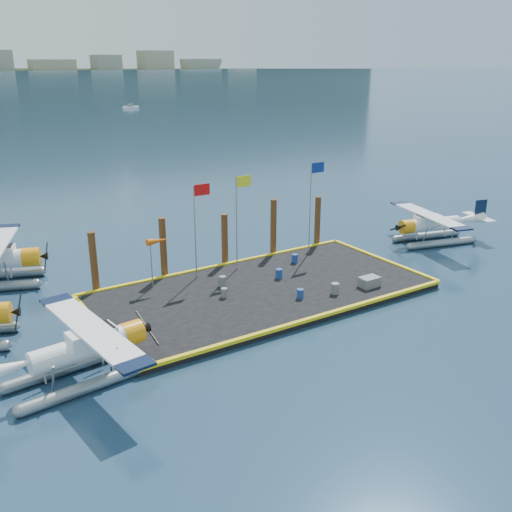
% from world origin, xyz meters
% --- Properties ---
extents(ground, '(4000.00, 4000.00, 0.00)m').
position_xyz_m(ground, '(0.00, 0.00, 0.00)').
color(ground, navy).
rests_on(ground, ground).
extents(dock, '(20.00, 10.00, 0.40)m').
position_xyz_m(dock, '(0.00, 0.00, 0.20)').
color(dock, black).
rests_on(dock, ground).
extents(dock_bumpers, '(20.25, 10.25, 0.18)m').
position_xyz_m(dock_bumpers, '(0.00, 0.00, 0.49)').
color(dock_bumpers, yellow).
rests_on(dock_bumpers, dock).
extents(seaplane_a, '(8.29, 9.14, 3.24)m').
position_xyz_m(seaplane_a, '(-11.90, -3.91, 1.41)').
color(seaplane_a, gray).
rests_on(seaplane_a, ground).
extents(seaplane_d, '(8.19, 8.85, 3.14)m').
position_xyz_m(seaplane_d, '(16.75, 1.60, 1.37)').
color(seaplane_d, gray).
rests_on(seaplane_d, ground).
extents(drum_0, '(0.39, 0.39, 0.55)m').
position_xyz_m(drum_0, '(-2.57, 0.12, 0.67)').
color(drum_0, slate).
rests_on(drum_0, dock).
extents(drum_1, '(0.47, 0.47, 0.66)m').
position_xyz_m(drum_1, '(3.21, -3.00, 0.73)').
color(drum_1, slate).
rests_on(drum_1, dock).
extents(drum_2, '(0.43, 0.43, 0.61)m').
position_xyz_m(drum_2, '(1.90, 0.92, 0.70)').
color(drum_2, navy).
rests_on(drum_2, dock).
extents(drum_3, '(0.39, 0.39, 0.55)m').
position_xyz_m(drum_3, '(1.09, -2.41, 0.68)').
color(drum_3, navy).
rests_on(drum_3, dock).
extents(drum_4, '(0.42, 0.42, 0.59)m').
position_xyz_m(drum_4, '(4.49, 2.77, 0.70)').
color(drum_4, navy).
rests_on(drum_4, dock).
extents(drum_5, '(0.46, 0.46, 0.65)m').
position_xyz_m(drum_5, '(-1.84, 1.65, 0.73)').
color(drum_5, slate).
rests_on(drum_5, dock).
extents(crate, '(1.22, 0.81, 0.61)m').
position_xyz_m(crate, '(5.74, -3.24, 0.71)').
color(crate, slate).
rests_on(crate, dock).
extents(flagpole_red, '(1.14, 0.08, 6.00)m').
position_xyz_m(flagpole_red, '(-2.29, 3.80, 4.40)').
color(flagpole_red, gray).
rests_on(flagpole_red, dock).
extents(flagpole_yellow, '(1.14, 0.08, 6.20)m').
position_xyz_m(flagpole_yellow, '(0.70, 3.80, 4.51)').
color(flagpole_yellow, gray).
rests_on(flagpole_yellow, dock).
extents(flagpole_blue, '(1.14, 0.08, 6.50)m').
position_xyz_m(flagpole_blue, '(6.70, 3.80, 4.69)').
color(flagpole_blue, gray).
rests_on(flagpole_blue, dock).
extents(windsock, '(1.40, 0.44, 3.12)m').
position_xyz_m(windsock, '(-5.03, 3.80, 3.23)').
color(windsock, gray).
rests_on(windsock, dock).
extents(piling_0, '(0.44, 0.44, 4.00)m').
position_xyz_m(piling_0, '(-8.50, 5.40, 2.00)').
color(piling_0, '#4D2C16').
rests_on(piling_0, ground).
extents(piling_1, '(0.44, 0.44, 4.20)m').
position_xyz_m(piling_1, '(-4.00, 5.40, 2.10)').
color(piling_1, '#4D2C16').
rests_on(piling_1, ground).
extents(piling_2, '(0.44, 0.44, 3.80)m').
position_xyz_m(piling_2, '(0.50, 5.40, 1.90)').
color(piling_2, '#4D2C16').
rests_on(piling_2, ground).
extents(piling_3, '(0.44, 0.44, 4.30)m').
position_xyz_m(piling_3, '(4.50, 5.40, 2.15)').
color(piling_3, '#4D2C16').
rests_on(piling_3, ground).
extents(piling_4, '(0.44, 0.44, 4.00)m').
position_xyz_m(piling_4, '(8.50, 5.40, 2.00)').
color(piling_4, '#4D2C16').
rests_on(piling_4, ground).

